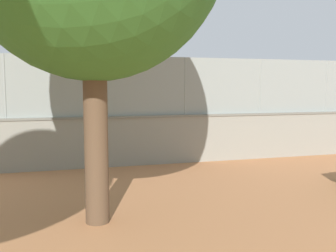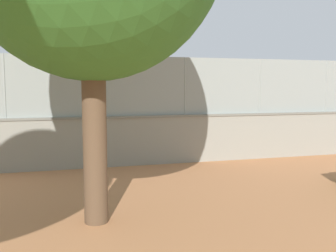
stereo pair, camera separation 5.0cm
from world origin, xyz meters
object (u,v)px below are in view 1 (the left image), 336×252
(player_baseline_waiting, at_px, (16,134))
(player_near_wall_returning, at_px, (166,122))
(player_crossing_court, at_px, (226,121))
(sports_ball, at_px, (216,141))

(player_baseline_waiting, bearing_deg, player_near_wall_returning, -148.60)
(player_crossing_court, relative_size, player_baseline_waiting, 1.04)
(player_near_wall_returning, height_order, player_baseline_waiting, player_baseline_waiting)
(player_crossing_court, bearing_deg, player_baseline_waiting, 14.65)
(player_baseline_waiting, relative_size, sports_ball, 9.65)
(player_crossing_court, xyz_separation_m, player_baseline_waiting, (10.38, 2.71, -0.04))
(sports_ball, bearing_deg, player_crossing_court, -139.30)
(player_baseline_waiting, height_order, sports_ball, player_baseline_waiting)
(player_crossing_court, height_order, sports_ball, player_crossing_court)
(player_near_wall_returning, relative_size, player_baseline_waiting, 0.92)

